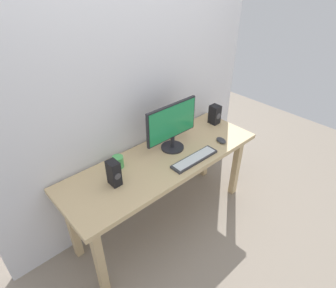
{
  "coord_description": "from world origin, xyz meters",
  "views": [
    {
      "loc": [
        -1.24,
        -1.42,
        2.12
      ],
      "look_at": [
        0.05,
        0.0,
        0.85
      ],
      "focal_mm": 30.2,
      "sensor_mm": 36.0,
      "label": 1
    }
  ],
  "objects_px": {
    "desk": "(164,167)",
    "mouse": "(221,140)",
    "monitor": "(172,125)",
    "keyboard_primary": "(195,159)",
    "coffee_mug": "(118,162)",
    "speaker_left": "(114,173)",
    "speaker_right": "(215,114)"
  },
  "relations": [
    {
      "from": "desk",
      "to": "mouse",
      "type": "distance_m",
      "value": 0.58
    },
    {
      "from": "monitor",
      "to": "keyboard_primary",
      "type": "bearing_deg",
      "value": -86.74
    },
    {
      "from": "mouse",
      "to": "coffee_mug",
      "type": "xyz_separation_m",
      "value": [
        -0.89,
        0.32,
        0.03
      ]
    },
    {
      "from": "mouse",
      "to": "keyboard_primary",
      "type": "bearing_deg",
      "value": -161.29
    },
    {
      "from": "keyboard_primary",
      "to": "speaker_left",
      "type": "relative_size",
      "value": 2.26
    },
    {
      "from": "mouse",
      "to": "coffee_mug",
      "type": "relative_size",
      "value": 1.13
    },
    {
      "from": "desk",
      "to": "mouse",
      "type": "relative_size",
      "value": 16.17
    },
    {
      "from": "mouse",
      "to": "speaker_right",
      "type": "bearing_deg",
      "value": 65.05
    },
    {
      "from": "speaker_left",
      "to": "coffee_mug",
      "type": "relative_size",
      "value": 2.04
    },
    {
      "from": "monitor",
      "to": "mouse",
      "type": "height_order",
      "value": "monitor"
    },
    {
      "from": "mouse",
      "to": "speaker_left",
      "type": "distance_m",
      "value": 1.04
    },
    {
      "from": "mouse",
      "to": "speaker_right",
      "type": "distance_m",
      "value": 0.36
    },
    {
      "from": "desk",
      "to": "coffee_mug",
      "type": "relative_size",
      "value": 18.33
    },
    {
      "from": "desk",
      "to": "coffee_mug",
      "type": "height_order",
      "value": "coffee_mug"
    },
    {
      "from": "desk",
      "to": "coffee_mug",
      "type": "distance_m",
      "value": 0.4
    },
    {
      "from": "desk",
      "to": "monitor",
      "type": "height_order",
      "value": "monitor"
    },
    {
      "from": "keyboard_primary",
      "to": "mouse",
      "type": "distance_m",
      "value": 0.38
    },
    {
      "from": "desk",
      "to": "coffee_mug",
      "type": "bearing_deg",
      "value": 155.48
    },
    {
      "from": "desk",
      "to": "speaker_left",
      "type": "relative_size",
      "value": 8.98
    },
    {
      "from": "desk",
      "to": "monitor",
      "type": "bearing_deg",
      "value": 24.4
    },
    {
      "from": "monitor",
      "to": "speaker_right",
      "type": "xyz_separation_m",
      "value": [
        0.61,
        0.04,
        -0.13
      ]
    },
    {
      "from": "desk",
      "to": "speaker_right",
      "type": "xyz_separation_m",
      "value": [
        0.77,
        0.11,
        0.19
      ]
    },
    {
      "from": "keyboard_primary",
      "to": "mouse",
      "type": "height_order",
      "value": "mouse"
    },
    {
      "from": "mouse",
      "to": "coffee_mug",
      "type": "bearing_deg",
      "value": 174.89
    },
    {
      "from": "keyboard_primary",
      "to": "speaker_left",
      "type": "bearing_deg",
      "value": 163.26
    },
    {
      "from": "speaker_right",
      "to": "mouse",
      "type": "bearing_deg",
      "value": -129.44
    },
    {
      "from": "monitor",
      "to": "mouse",
      "type": "distance_m",
      "value": 0.5
    },
    {
      "from": "mouse",
      "to": "monitor",
      "type": "bearing_deg",
      "value": 164.05
    },
    {
      "from": "monitor",
      "to": "speaker_left",
      "type": "height_order",
      "value": "monitor"
    },
    {
      "from": "monitor",
      "to": "mouse",
      "type": "relative_size",
      "value": 4.74
    },
    {
      "from": "desk",
      "to": "speaker_left",
      "type": "distance_m",
      "value": 0.51
    },
    {
      "from": "monitor",
      "to": "speaker_right",
      "type": "distance_m",
      "value": 0.63
    }
  ]
}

